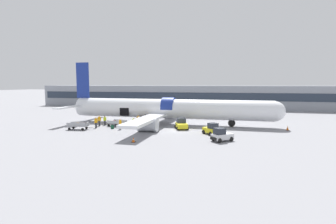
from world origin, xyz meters
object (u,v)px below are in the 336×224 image
Objects in this scene: baggage_cart_queued at (79,126)px; ground_crew_loader_b at (99,120)px; baggage_tug_rear at (222,136)px; ground_crew_driver at (138,120)px; baggage_cart_loading at (117,123)px; ground_crew_loader_a at (134,122)px; ground_crew_marshal at (105,120)px; baggage_tug_lead at (212,130)px; airplane at (166,109)px; ground_crew_helper at (96,122)px; suitcase_on_tarmac_upright at (112,127)px; baggage_tug_mid at (181,124)px; ground_crew_supervisor at (120,124)px.

baggage_cart_queued is 4.33m from ground_crew_loader_b.
ground_crew_driver is at bearing 149.07° from baggage_tug_rear.
ground_crew_loader_a is (3.07, -0.38, 0.32)m from baggage_cart_loading.
ground_crew_loader_b reaches higher than ground_crew_marshal.
ground_crew_driver is (-12.59, 4.34, 0.28)m from baggage_tug_lead.
ground_crew_marshal is (-20.03, 7.90, 0.16)m from baggage_tug_rear.
ground_crew_loader_a is 1.60m from ground_crew_driver.
airplane reaches higher than ground_crew_loader_b.
airplane is 12.01m from ground_crew_helper.
baggage_tug_lead is 13.32m from ground_crew_driver.
ground_crew_marshal is at bearing 56.98° from ground_crew_loader_b.
ground_crew_driver is at bearing 31.08° from ground_crew_helper.
suitcase_on_tarmac_upright is (3.47, -2.18, -0.63)m from ground_crew_loader_b.
ground_crew_helper reaches higher than baggage_cart_queued.
ground_crew_loader_b is at bearing -167.11° from ground_crew_driver.
suitcase_on_tarmac_upright is (0.31, -2.45, -0.24)m from baggage_cart_loading.
ground_crew_loader_b reaches higher than baggage_cart_loading.
ground_crew_driver is at bearing 36.30° from baggage_cart_queued.
airplane is 20.85× the size of ground_crew_driver.
baggage_tug_lead is 0.90× the size of baggage_tug_mid.
baggage_cart_loading is at bearing 45.20° from baggage_cart_queued.
ground_crew_marshal is (-5.66, 0.99, -0.00)m from ground_crew_loader_a.
baggage_cart_queued is (-4.37, -4.40, 0.02)m from baggage_cart_loading.
airplane reaches higher than baggage_tug_mid.
ground_crew_marshal is 2.31× the size of suitcase_on_tarmac_upright.
ground_crew_loader_b is at bearing 73.66° from baggage_cart_queued.
ground_crew_marshal reaches higher than baggage_cart_loading.
ground_crew_helper is at bearing 177.49° from baggage_tug_lead.
ground_crew_driver is 6.85m from ground_crew_helper.
baggage_tug_mid is at bearing 2.99° from ground_crew_loader_a.
baggage_tug_rear is 20.65m from ground_crew_helper.
baggage_tug_mid is 14.06m from ground_crew_loader_b.
baggage_tug_lead reaches higher than baggage_cart_queued.
ground_crew_loader_a is 2.55m from ground_crew_supervisor.
baggage_cart_loading is 2.22× the size of ground_crew_loader_b.
ground_crew_supervisor is at bearing -122.13° from ground_crew_loader_a.
airplane is 6.55m from ground_crew_loader_a.
baggage_tug_rear reaches higher than ground_crew_marshal.
ground_crew_helper is at bearing 166.10° from baggage_tug_rear.
suitcase_on_tarmac_upright is (-2.76, -2.07, -0.56)m from ground_crew_loader_a.
baggage_tug_lead is 1.66× the size of ground_crew_loader_a.
baggage_tug_lead is 19.22m from ground_crew_loader_b.
baggage_tug_mid is 13.71m from ground_crew_helper.
airplane is 11.49m from ground_crew_loader_b.
baggage_tug_mid is at bearing 13.16° from suitcase_on_tarmac_upright.
baggage_tug_rear is 21.53m from ground_crew_marshal.
ground_crew_supervisor reaches higher than suitcase_on_tarmac_upright.
baggage_tug_lead reaches higher than ground_crew_marshal.
ground_crew_helper is (-2.61, -2.33, 0.38)m from baggage_cart_loading.
ground_crew_loader_b is 2.14m from ground_crew_helper.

